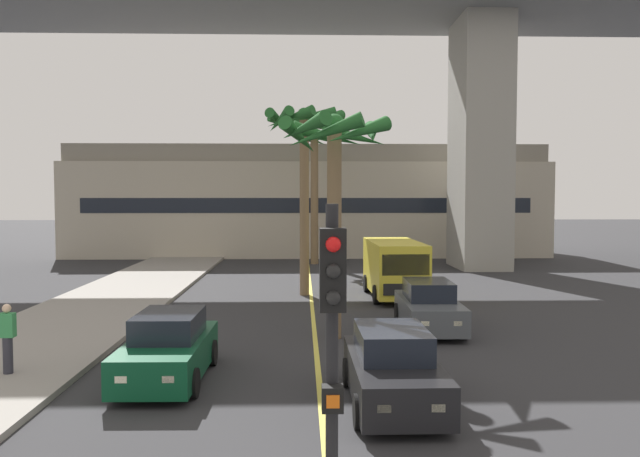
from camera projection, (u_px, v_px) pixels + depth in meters
name	position (u px, v px, depth m)	size (l,w,h in m)	color
lane_stripe_center	(312.00, 308.00, 23.66)	(0.14, 56.00, 0.01)	#DBCC4C
bridge_overpass	(330.00, 12.00, 36.02)	(61.27, 8.00, 18.73)	slate
pier_building_backdrop	(307.00, 202.00, 45.82)	(33.47, 8.04, 7.74)	#BCB29E
car_queue_front	(393.00, 370.00, 12.77)	(1.86, 4.11, 1.56)	black
car_queue_second	(168.00, 349.00, 14.46)	(1.88, 4.12, 1.56)	#0C4728
car_queue_third	(429.00, 307.00, 19.87)	(1.93, 4.15, 1.56)	#4C5156
delivery_van	(394.00, 267.00, 26.12)	(2.23, 5.28, 2.36)	yellow
traffic_light_median_near	(332.00, 364.00, 5.82)	(0.24, 0.37, 4.20)	black
palm_tree_near_median	(314.00, 162.00, 38.78)	(2.84, 2.82, 8.40)	brown
palm_tree_mid_median	(334.00, 160.00, 18.48)	(3.43, 3.47, 6.68)	brown
palm_tree_far_median	(304.00, 140.00, 26.52)	(3.46, 3.52, 7.98)	brown
pedestrian_near_crosswalk	(7.00, 337.00, 14.47)	(0.34, 0.22, 1.62)	#2D2D38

